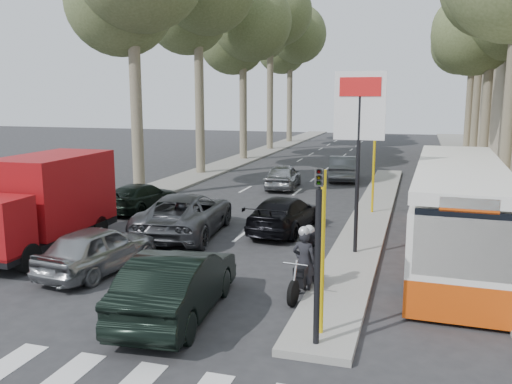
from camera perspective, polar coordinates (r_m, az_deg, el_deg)
ground at (r=13.27m, az=-6.67°, el=-11.65°), size 120.00×120.00×0.00m
sidewalk_right at (r=36.77m, az=22.32°, el=1.84°), size 3.20×70.00×0.12m
median_left at (r=41.64m, az=-1.46°, el=3.50°), size 2.40×64.00×0.12m
traffic_island at (r=22.85m, az=12.10°, el=-2.26°), size 1.50×26.00×0.16m
billboard at (r=16.40m, az=10.77°, el=5.77°), size 1.50×12.10×5.60m
traffic_light_island at (r=10.21m, az=6.58°, el=-3.67°), size 0.16×0.41×3.60m
tree_l_c at (r=41.71m, az=-1.17°, el=17.26°), size 7.40×7.20×13.71m
tree_l_d at (r=49.56m, az=1.71°, el=18.14°), size 7.40×7.20×15.66m
tree_l_e at (r=57.17m, az=3.79°, el=16.02°), size 7.40×7.20×14.49m
tree_r_c at (r=37.90m, az=23.86°, el=16.61°), size 7.40×7.20×13.32m
tree_r_d at (r=45.98m, az=22.91°, el=17.13°), size 7.40×7.20×14.88m
tree_r_e at (r=53.82m, az=22.08°, el=15.31°), size 7.40×7.20×14.10m
silver_hatchback at (r=15.88m, az=-16.30°, el=-5.75°), size 2.09×4.11×1.34m
dark_hatchback at (r=12.44m, az=-8.26°, el=-9.49°), size 1.99×4.69×1.51m
queue_car_a at (r=19.42m, az=-7.43°, el=-2.29°), size 3.10×5.64×1.50m
queue_car_b at (r=19.75m, az=3.04°, el=-2.33°), size 2.19×4.56×1.28m
queue_car_c at (r=28.77m, az=2.87°, el=1.67°), size 1.85×3.96×1.31m
queue_car_d at (r=31.98m, az=9.13°, el=2.52°), size 2.03×4.47×1.42m
queue_car_e at (r=23.71m, az=-11.92°, el=-0.53°), size 2.14×4.26×1.19m
red_truck at (r=18.38m, az=-21.45°, el=-0.94°), size 2.29×5.70×3.01m
city_bus at (r=17.54m, az=20.48°, el=-1.54°), size 2.78×11.23×2.94m
motorcycle at (r=13.69m, az=5.31°, el=-7.35°), size 0.82×2.08×1.77m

